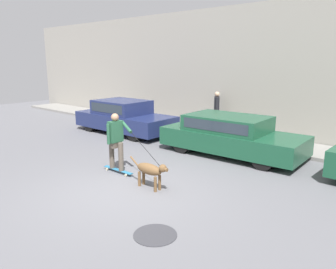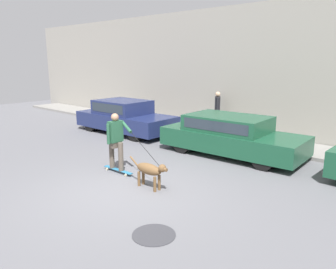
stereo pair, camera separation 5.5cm
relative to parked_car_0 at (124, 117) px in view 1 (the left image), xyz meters
The scene contains 9 objects.
ground_plane 6.44m from the parked_car_0, 41.85° to the right, with size 36.00×36.00×0.00m, color slate.
back_wall 5.97m from the parked_car_0, 32.55° to the left, with size 32.00×0.30×5.09m.
sidewalk_curb 5.19m from the parked_car_0, 22.40° to the left, with size 30.00×1.82×0.12m.
parked_car_0 is the anchor object (origin of this frame).
parked_car_1 5.08m from the parked_car_0, ahead, with size 4.56×2.00×1.27m.
dog 6.37m from the parked_car_0, 35.98° to the right, with size 1.23×0.28×0.68m.
skateboarder 5.09m from the parked_car_0, 43.79° to the right, with size 2.38×0.56×1.62m.
pedestrian_with_bag 3.86m from the parked_car_0, 38.61° to the left, with size 0.46×0.64×1.62m.
manhole_cover 8.52m from the parked_car_0, 37.96° to the right, with size 0.77×0.77×0.01m.
Camera 1 is at (5.49, -4.70, 2.97)m, focal length 35.00 mm.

